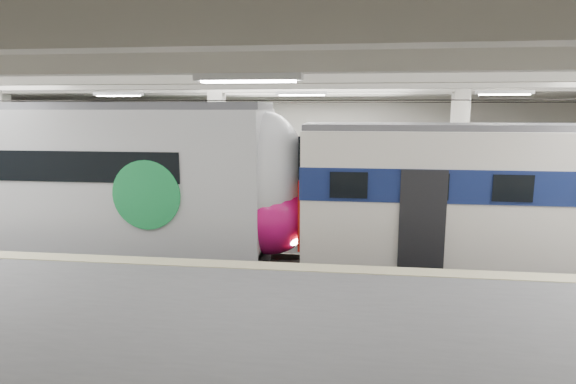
# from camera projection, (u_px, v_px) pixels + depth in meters

# --- Properties ---
(station_hall) EXTENTS (36.00, 24.00, 5.75)m
(station_hall) POSITION_uv_depth(u_px,v_px,m) (286.00, 161.00, 11.54)
(station_hall) COLOR black
(station_hall) RESTS_ON ground
(modern_emu) EXTENTS (14.53, 3.00, 4.65)m
(modern_emu) POSITION_uv_depth(u_px,v_px,m) (90.00, 184.00, 14.16)
(modern_emu) COLOR silver
(modern_emu) RESTS_ON ground
(older_rer) EXTENTS (12.23, 2.70, 4.09)m
(older_rer) POSITION_uv_depth(u_px,v_px,m) (532.00, 199.00, 12.65)
(older_rer) COLOR silver
(older_rer) RESTS_ON ground
(far_train) EXTENTS (13.08, 2.89, 4.20)m
(far_train) POSITION_uv_depth(u_px,v_px,m) (117.00, 165.00, 19.80)
(far_train) COLOR silver
(far_train) RESTS_ON ground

